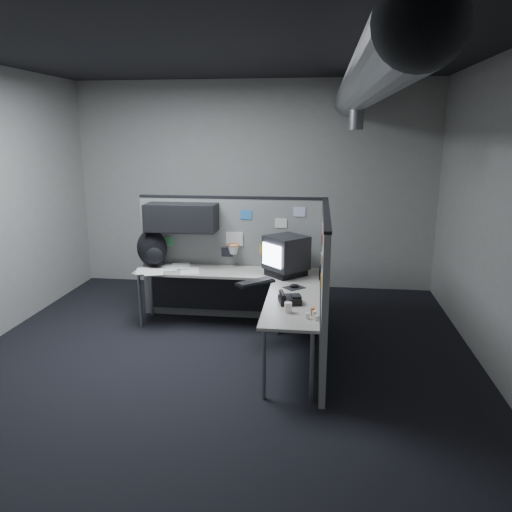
# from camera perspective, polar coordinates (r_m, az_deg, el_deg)

# --- Properties ---
(room) EXTENTS (5.62, 5.62, 3.22)m
(room) POSITION_cam_1_polar(r_m,az_deg,el_deg) (5.00, 1.93, 10.21)
(room) COLOR black
(room) RESTS_ON ground
(partition_back) EXTENTS (2.44, 0.42, 1.63)m
(partition_back) POSITION_cam_1_polar(r_m,az_deg,el_deg) (6.49, -4.29, 1.22)
(partition_back) COLOR slate
(partition_back) RESTS_ON ground
(partition_right) EXTENTS (0.07, 2.23, 1.63)m
(partition_right) POSITION_cam_1_polar(r_m,az_deg,el_deg) (5.42, 7.76, -3.37)
(partition_right) COLOR slate
(partition_right) RESTS_ON ground
(desk) EXTENTS (2.31, 2.11, 0.73)m
(desk) POSITION_cam_1_polar(r_m,az_deg,el_deg) (6.01, -1.47, -3.56)
(desk) COLOR #9D968E
(desk) RESTS_ON ground
(monitor) EXTENTS (0.60, 0.60, 0.49)m
(monitor) POSITION_cam_1_polar(r_m,az_deg,el_deg) (6.02, 3.45, 0.09)
(monitor) COLOR black
(monitor) RESTS_ON desk
(keyboard) EXTENTS (0.45, 0.45, 0.04)m
(keyboard) POSITION_cam_1_polar(r_m,az_deg,el_deg) (5.72, -0.10, -3.03)
(keyboard) COLOR black
(keyboard) RESTS_ON desk
(mouse) EXTENTS (0.27, 0.27, 0.05)m
(mouse) POSITION_cam_1_polar(r_m,az_deg,el_deg) (5.60, 4.38, -3.49)
(mouse) COLOR black
(mouse) RESTS_ON desk
(phone) EXTENTS (0.26, 0.27, 0.11)m
(phone) POSITION_cam_1_polar(r_m,az_deg,el_deg) (5.11, 3.82, -4.92)
(phone) COLOR black
(phone) RESTS_ON desk
(bottles) EXTENTS (0.12, 0.16, 0.08)m
(bottles) POSITION_cam_1_polar(r_m,az_deg,el_deg) (4.74, 6.49, -6.66)
(bottles) COLOR silver
(bottles) RESTS_ON desk
(cup) EXTENTS (0.09, 0.09, 0.10)m
(cup) POSITION_cam_1_polar(r_m,az_deg,el_deg) (4.84, 3.70, -5.89)
(cup) COLOR silver
(cup) RESTS_ON desk
(papers) EXTENTS (0.85, 0.71, 0.02)m
(papers) POSITION_cam_1_polar(r_m,az_deg,el_deg) (6.40, -10.06, -1.52)
(papers) COLOR white
(papers) RESTS_ON desk
(backpack) EXTENTS (0.43, 0.39, 0.48)m
(backpack) POSITION_cam_1_polar(r_m,az_deg,el_deg) (6.55, -11.77, 0.80)
(backpack) COLOR black
(backpack) RESTS_ON desk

